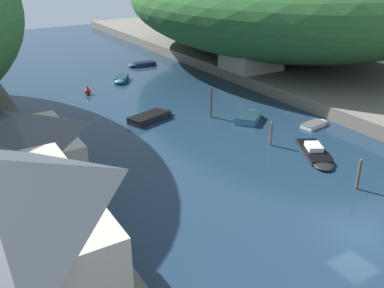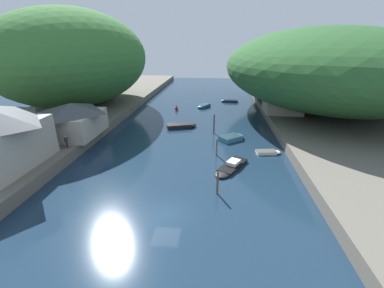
{
  "view_description": "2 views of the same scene",
  "coord_description": "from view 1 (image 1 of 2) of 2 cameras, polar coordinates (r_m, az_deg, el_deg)",
  "views": [
    {
      "loc": [
        -20.72,
        -13.55,
        16.29
      ],
      "look_at": [
        -2.74,
        15.79,
        0.97
      ],
      "focal_mm": 40.0,
      "sensor_mm": 36.0,
      "label": 1
    },
    {
      "loc": [
        4.28,
        -18.82,
        14.5
      ],
      "look_at": [
        0.9,
        15.8,
        0.65
      ],
      "focal_mm": 24.0,
      "sensor_mm": 36.0,
      "label": 2
    }
  ],
  "objects": [
    {
      "name": "mooring_post_farthest",
      "position": [
        46.26,
        2.57,
        5.56
      ],
      "size": [
        0.24,
        0.24,
        3.34
      ],
      "color": "#4C3D2D",
      "rests_on": "water_surface"
    },
    {
      "name": "channel_buoy_near",
      "position": [
        55.97,
        -13.74,
        6.88
      ],
      "size": [
        0.79,
        0.79,
        1.19
      ],
      "color": "red",
      "rests_on": "water_surface"
    },
    {
      "name": "boat_mid_channel",
      "position": [
        46.18,
        -5.26,
        3.71
      ],
      "size": [
        5.74,
        3.49,
        0.71
      ],
      "rotation": [
        0.0,
        0.0,
        5.02
      ],
      "color": "black",
      "rests_on": "water_surface"
    },
    {
      "name": "boathouse_shed",
      "position": [
        32.09,
        -22.15,
        -0.45
      ],
      "size": [
        7.77,
        9.04,
        4.82
      ],
      "color": "#B2A899",
      "rests_on": "left_bank"
    },
    {
      "name": "person_on_quay",
      "position": [
        33.75,
        -19.22,
        -1.63
      ],
      "size": [
        0.25,
        0.4,
        1.69
      ],
      "rotation": [
        0.0,
        0.0,
        1.49
      ],
      "color": "#282D3D",
      "rests_on": "left_bank"
    },
    {
      "name": "water_surface",
      "position": [
        50.91,
        -5.77,
        5.21
      ],
      "size": [
        130.0,
        130.0,
        0.0
      ],
      "primitive_type": "plane",
      "color": "#192D42",
      "rests_on": "ground"
    },
    {
      "name": "boat_far_upstream",
      "position": [
        39.0,
        16.2,
        -1.28
      ],
      "size": [
        4.58,
        6.27,
        0.83
      ],
      "rotation": [
        0.0,
        0.0,
        2.63
      ],
      "color": "black",
      "rests_on": "water_surface"
    },
    {
      "name": "person_by_boathouse",
      "position": [
        28.52,
        -16.34,
        -6.09
      ],
      "size": [
        0.31,
        0.42,
        1.69
      ],
      "rotation": [
        0.0,
        0.0,
        1.32
      ],
      "color": "#282D3D",
      "rests_on": "left_bank"
    },
    {
      "name": "hillside_right",
      "position": [
        71.44,
        10.27,
        18.22
      ],
      "size": [
        40.13,
        56.18,
        16.11
      ],
      "color": "#285628",
      "rests_on": "right_bank"
    },
    {
      "name": "boat_white_cruiser",
      "position": [
        46.12,
        16.2,
        2.6
      ],
      "size": [
        3.55,
        1.81,
        0.42
      ],
      "rotation": [
        0.0,
        0.0,
        4.86
      ],
      "color": "silver",
      "rests_on": "water_surface"
    },
    {
      "name": "right_bank_cottage",
      "position": [
        60.96,
        7.94,
        12.25
      ],
      "size": [
        7.43,
        6.75,
        5.12
      ],
      "color": "gray",
      "rests_on": "right_bank"
    },
    {
      "name": "boat_open_rowboat",
      "position": [
        46.35,
        7.64,
        3.67
      ],
      "size": [
        4.56,
        4.21,
        0.72
      ],
      "rotation": [
        0.0,
        0.0,
        5.37
      ],
      "color": "teal",
      "rests_on": "water_surface"
    },
    {
      "name": "boat_moored_right",
      "position": [
        60.87,
        -9.45,
        8.49
      ],
      "size": [
        3.33,
        4.05,
        0.7
      ],
      "rotation": [
        0.0,
        0.0,
        2.58
      ],
      "color": "teal",
      "rests_on": "water_surface"
    },
    {
      "name": "right_bank",
      "position": [
        65.12,
        14.72,
        9.4
      ],
      "size": [
        22.0,
        120.0,
        1.48
      ],
      "color": "#666056",
      "rests_on": "ground"
    },
    {
      "name": "mooring_post_nearest",
      "position": [
        34.3,
        21.37,
        -3.76
      ],
      "size": [
        0.23,
        0.23,
        2.52
      ],
      "color": "brown",
      "rests_on": "water_surface"
    },
    {
      "name": "mooring_post_middle",
      "position": [
        40.02,
        10.51,
        1.42
      ],
      "size": [
        0.24,
        0.24,
        2.38
      ],
      "color": "brown",
      "rests_on": "water_surface"
    },
    {
      "name": "boat_cabin_cruiser",
      "position": [
        69.38,
        -6.82,
        10.5
      ],
      "size": [
        4.54,
        1.95,
        0.6
      ],
      "rotation": [
        0.0,
        0.0,
        1.49
      ],
      "color": "navy",
      "rests_on": "water_surface"
    }
  ]
}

